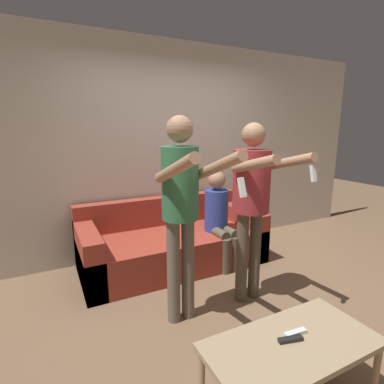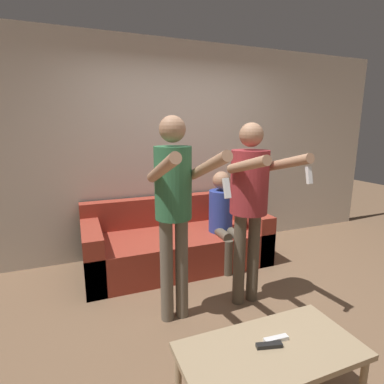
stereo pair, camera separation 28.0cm
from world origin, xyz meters
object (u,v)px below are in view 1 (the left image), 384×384
Objects in this scene: couch at (172,243)px; remote_near at (291,339)px; person_standing_right at (252,193)px; remote_far at (295,333)px; coffee_table at (292,348)px; person_seated at (219,215)px; person_standing_left at (182,199)px.

couch is 13.91× the size of remote_near.
remote_near is (-0.48, -1.01, -0.63)m from person_standing_right.
coffee_table is at bearing -146.88° from remote_far.
remote_far is at bearing -107.62° from person_seated.
couch is 1.36m from person_standing_right.
person_standing_right is at bearing -101.03° from person_seated.
coffee_table is at bearing -68.03° from remote_near.
couch is 2.07m from coffee_table.
couch is 2.06m from remote_near.
person_seated is (0.16, 0.80, -0.45)m from person_standing_right.
remote_far is at bearing -72.99° from person_standing_left.
person_seated reaches higher than coffee_table.
person_standing_right is 10.90× the size of remote_near.
couch is at bearing 108.81° from person_standing_right.
person_standing_left is 1.21m from remote_far.
person_seated is at bearing -25.02° from couch.
person_standing_right reaches higher than coffee_table.
couch reaches higher than coffee_table.
person_seated is at bearing 70.98° from coffee_table.
person_seated is at bearing 43.16° from person_standing_left.
person_standing_right is 1.32m from coffee_table.
coffee_table is (-0.47, -1.02, -0.69)m from person_standing_right.
person_standing_right is (0.71, 0.01, -0.02)m from person_standing_left.
person_standing_right is 0.93m from person_seated.
person_seated is 1.95m from coffee_table.
person_standing_right is 1.24m from remote_far.
person_standing_left is (-0.35, -1.05, 0.82)m from couch.
coffee_table is (0.24, -1.02, -0.70)m from person_standing_left.
person_seated reaches higher than couch.
couch is at bearing 88.41° from remote_far.
remote_near and remote_far have the same top height.
person_standing_right reaches higher than couch.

